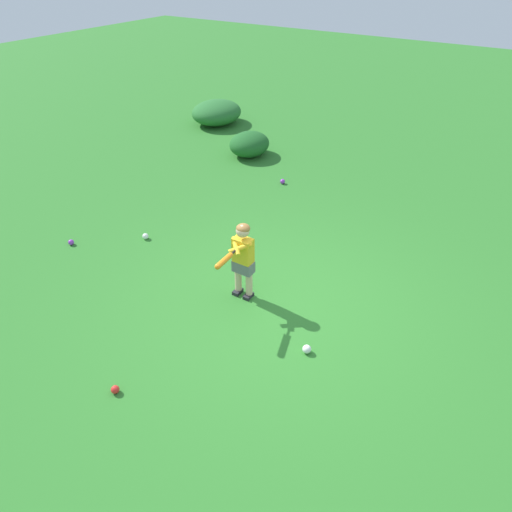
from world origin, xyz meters
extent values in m
plane|color=#2D7528|center=(0.00, 0.00, 0.00)|extent=(40.00, 40.00, 0.00)
cube|color=#232328|center=(-0.46, -0.06, 0.03)|extent=(0.09, 0.15, 0.05)
cylinder|color=#DBB28E|center=(-0.46, -0.04, 0.21)|extent=(0.09, 0.09, 0.34)
cube|color=#232328|center=(-0.63, -0.06, 0.03)|extent=(0.09, 0.15, 0.05)
cylinder|color=#DBB28E|center=(-0.63, -0.04, 0.21)|extent=(0.09, 0.09, 0.34)
cube|color=slate|center=(-0.54, -0.04, 0.46)|extent=(0.27, 0.15, 0.16)
cube|color=yellow|center=(-0.54, -0.04, 0.71)|extent=(0.25, 0.15, 0.34)
sphere|color=#DBB28E|center=(-0.54, -0.04, 1.00)|extent=(0.17, 0.17, 0.17)
ellipsoid|color=olive|center=(-0.54, -0.03, 1.02)|extent=(0.18, 0.18, 0.11)
sphere|color=orange|center=(-0.54, -0.18, 0.80)|extent=(0.04, 0.04, 0.04)
cylinder|color=black|center=(-0.53, -0.27, 0.81)|extent=(0.05, 0.14, 0.05)
cylinder|color=orange|center=(-0.49, -0.50, 0.85)|extent=(0.12, 0.35, 0.11)
sphere|color=orange|center=(-0.46, -0.67, 0.87)|extent=(0.07, 0.07, 0.07)
cylinder|color=yellow|center=(-0.51, -0.14, 0.81)|extent=(0.26, 0.27, 0.14)
cylinder|color=yellow|center=(-0.58, -0.14, 0.81)|extent=(0.26, 0.26, 0.14)
sphere|color=purple|center=(-1.82, 3.19, 0.05)|extent=(0.09, 0.09, 0.09)
sphere|color=purple|center=(-3.48, -0.48, 0.04)|extent=(0.09, 0.09, 0.09)
sphere|color=red|center=(-0.76, -2.11, 0.04)|extent=(0.09, 0.09, 0.09)
sphere|color=white|center=(-2.63, 0.27, 0.05)|extent=(0.10, 0.10, 0.10)
sphere|color=white|center=(0.65, -0.52, 0.05)|extent=(0.10, 0.10, 0.10)
ellipsoid|color=#1E5B23|center=(-3.15, 4.03, 0.25)|extent=(0.83, 0.95, 0.51)
ellipsoid|color=#286B2D|center=(-5.01, 5.34, 0.29)|extent=(1.19, 1.35, 0.58)
camera|label=1|loc=(2.21, -4.00, 3.93)|focal=32.53mm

